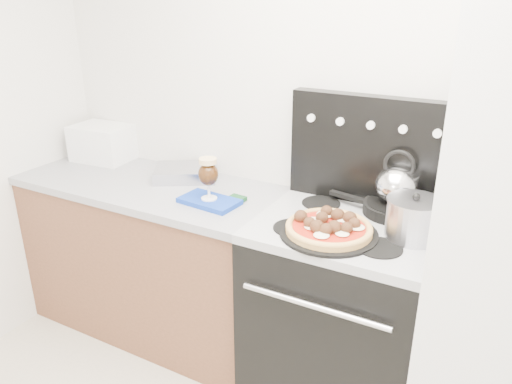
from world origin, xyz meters
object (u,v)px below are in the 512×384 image
Objects in this scene: oven_mitt at (209,201)px; beer_glass at (208,179)px; stock_pot at (413,220)px; pizza at (329,226)px; stove_body at (340,317)px; pizza_pan at (329,233)px; tea_kettle at (397,182)px; base_cabinet at (156,260)px; toaster_oven at (103,143)px; skillet at (394,209)px.

beer_glass is at bearing 0.00° from oven_mitt.
pizza is at bearing -155.66° from stock_pot.
pizza reaches higher than stove_body.
stock_pot reaches higher than stove_body.
pizza reaches higher than oven_mitt.
pizza is (0.63, -0.07, 0.05)m from oven_mitt.
oven_mitt is 1.36× the size of beer_glass.
beer_glass reaches higher than pizza_pan.
tea_kettle reaches higher than oven_mitt.
stock_pot is at bearing 24.34° from pizza_pan.
pizza_pan is 1.94× the size of tea_kettle.
pizza is at bearing -6.63° from beer_glass.
pizza_pan is at bearing -8.47° from base_cabinet.
beer_glass is 0.94m from stock_pot.
beer_glass is at bearing -11.07° from base_cabinet.
pizza is 0.40m from tea_kettle.
pizza_pan reaches higher than stove_body.
base_cabinet is 1.20m from pizza.
toaster_oven is 0.97m from beer_glass.
base_cabinet is 0.66m from oven_mitt.
toaster_oven is (-0.49, 0.17, 0.57)m from base_cabinet.
beer_glass reaches higher than skillet.
toaster_oven is at bearing 164.37° from oven_mitt.
base_cabinet is 7.00× the size of beer_glass.
toaster_oven is 1.60m from pizza.
toaster_oven is 1.61× the size of tea_kettle.
base_cabinet is 5.14× the size of oven_mitt.
stock_pot is at bearing -0.96° from base_cabinet.
stock_pot reaches higher than pizza_pan.
oven_mitt is 0.64m from pizza_pan.
tea_kettle is at bearing 0.00° from skillet.
stock_pot is at bearing -58.58° from skillet.
stock_pot is at bearing 3.86° from beer_glass.
skillet is 0.24m from stock_pot.
base_cabinet is at bearing 168.93° from oven_mitt.
toaster_oven is 1.74m from skillet.
stove_body is 0.51m from pizza_pan.
skillet is (0.81, 0.26, -0.08)m from beer_glass.
pizza_pan is at bearing -118.64° from skillet.
toaster_oven is 0.83× the size of pizza_pan.
toaster_oven reaches higher than stove_body.
pizza reaches higher than base_cabinet.
oven_mitt is at bearing -11.07° from base_cabinet.
pizza_pan is 0.34m from stock_pot.
beer_glass is at bearing -19.99° from toaster_oven.
stock_pot is at bearing 0.44° from stove_body.
beer_glass is 0.64m from pizza_pan.
pizza is (0.63, -0.07, -0.07)m from beer_glass.
stove_body is at bearing 75.63° from pizza.
stove_body is 1.70m from toaster_oven.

